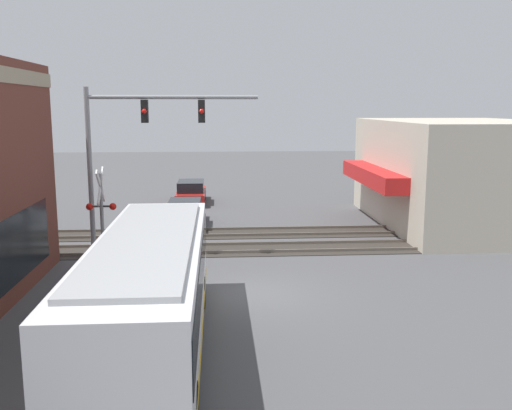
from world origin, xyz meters
The scene contains 9 objects.
ground_plane centered at (0.00, 0.00, 0.00)m, with size 120.00×120.00×0.00m, color #4C4C4F.
shop_building centered at (10.78, -11.54, 2.71)m, with size 12.25×9.36×5.43m.
city_bus centered at (-4.44, 2.80, 1.69)m, with size 10.80×2.59×3.05m.
traffic_signal_gantry centered at (4.88, 4.33, 4.98)m, with size 0.42×6.81×6.91m.
crossing_signal centered at (4.16, 5.63, 2.30)m, with size 1.41×1.18×3.81m.
rail_track_near centered at (6.00, 0.00, 0.03)m, with size 2.60×60.00×0.15m.
rail_track_far centered at (9.20, 0.00, 0.03)m, with size 2.60×60.00×0.15m.
parked_car_silver centered at (11.13, 2.80, 0.64)m, with size 4.81×1.82×1.35m.
parked_car_red centered at (18.35, 2.80, 0.67)m, with size 4.58×1.82×1.44m.
Camera 1 is at (-18.11, 1.09, 6.17)m, focal length 40.00 mm.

